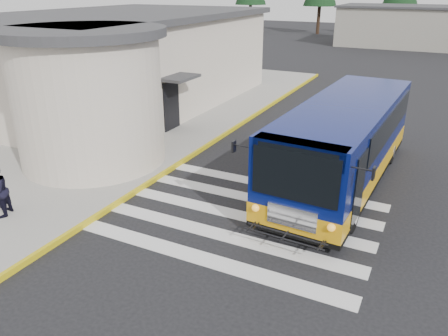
% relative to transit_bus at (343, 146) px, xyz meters
% --- Properties ---
extents(ground, '(140.00, 140.00, 0.00)m').
position_rel_transit_bus_xyz_m(ground, '(-1.68, -2.85, -1.34)').
color(ground, black).
rests_on(ground, ground).
extents(sidewalk, '(10.00, 34.00, 0.15)m').
position_rel_transit_bus_xyz_m(sidewalk, '(-10.68, 1.15, -1.26)').
color(sidewalk, gray).
rests_on(sidewalk, ground).
extents(curb_strip, '(0.12, 34.00, 0.16)m').
position_rel_transit_bus_xyz_m(curb_strip, '(-5.73, 1.15, -1.26)').
color(curb_strip, gold).
rests_on(curb_strip, ground).
extents(station_building, '(12.70, 18.70, 4.80)m').
position_rel_transit_bus_xyz_m(station_building, '(-12.52, 4.05, 1.23)').
color(station_building, beige).
rests_on(station_building, ground).
extents(crosswalk, '(8.00, 5.35, 0.01)m').
position_rel_transit_bus_xyz_m(crosswalk, '(-2.18, -3.65, -1.33)').
color(crosswalk, silver).
rests_on(crosswalk, ground).
extents(transit_bus, '(3.61, 10.03, 2.79)m').
position_rel_transit_bus_xyz_m(transit_bus, '(0.00, 0.00, 0.00)').
color(transit_bus, '#071154').
rests_on(transit_bus, ground).
extents(pedestrian_a, '(0.71, 0.79, 1.81)m').
position_rel_transit_bus_xyz_m(pedestrian_a, '(-8.18, -4.58, -0.28)').
color(pedestrian_a, black).
rests_on(pedestrian_a, sidewalk).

